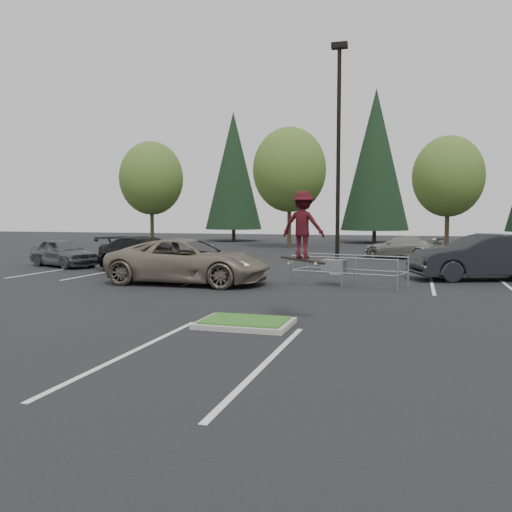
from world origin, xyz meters
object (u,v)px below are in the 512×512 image
(car_l_black, at_px, (145,255))
(decid_c, at_px, (448,179))
(car_l_tan, at_px, (189,261))
(car_r_charc, at_px, (483,257))
(skateboarder, at_px, (303,225))
(car_l_grey, at_px, (63,252))
(car_far_silver, at_px, (403,247))
(conif_b, at_px, (375,160))
(decid_a, at_px, (152,181))
(light_pole, at_px, (338,172))
(cart_corral, at_px, (337,266))
(decid_b, at_px, (289,173))
(conif_a, at_px, (233,171))

(car_l_black, bearing_deg, decid_c, -10.37)
(car_l_tan, distance_m, car_r_charc, 11.89)
(skateboarder, xyz_separation_m, car_l_grey, (-14.70, 10.50, -1.67))
(car_r_charc, bearing_deg, car_far_silver, 178.34)
(conif_b, bearing_deg, decid_a, -149.83)
(light_pole, height_order, car_far_silver, light_pole)
(cart_corral, relative_size, car_l_grey, 1.01)
(conif_b, bearing_deg, car_r_charc, -77.37)
(car_l_grey, bearing_deg, decid_c, -24.18)
(conif_b, distance_m, car_far_silver, 20.08)
(decid_a, relative_size, decid_b, 0.92)
(light_pole, xyz_separation_m, conif_b, (-0.50, 28.50, 3.29))
(decid_b, xyz_separation_m, skateboarder, (7.21, -29.53, -3.65))
(car_l_grey, relative_size, car_far_silver, 0.90)
(decid_a, height_order, car_l_grey, decid_a)
(car_r_charc, bearing_deg, decid_a, -146.61)
(conif_a, relative_size, car_l_grey, 3.05)
(car_l_grey, bearing_deg, decid_a, 36.24)
(conif_a, relative_size, car_far_silver, 2.74)
(car_r_charc, xyz_separation_m, car_far_silver, (-3.38, 10.50, -0.25))
(conif_b, distance_m, car_l_black, 32.28)
(decid_a, xyz_separation_m, car_r_charc, (24.51, -18.53, -4.64))
(cart_corral, relative_size, car_l_tan, 0.69)
(cart_corral, relative_size, car_l_black, 0.76)
(cart_corral, bearing_deg, car_far_silver, 94.93)
(decid_c, xyz_separation_m, car_l_grey, (-19.49, -18.33, -4.53))
(car_l_tan, bearing_deg, car_r_charc, -67.56)
(light_pole, height_order, decid_b, light_pole)
(decid_c, bearing_deg, conif_b, 119.32)
(decid_a, bearing_deg, decid_c, -0.48)
(car_r_charc, bearing_deg, skateboarder, -46.30)
(skateboarder, bearing_deg, decid_c, -89.52)
(skateboarder, relative_size, car_l_black, 0.32)
(conif_b, xyz_separation_m, car_l_tan, (-4.50, -33.50, -6.98))
(conif_b, distance_m, car_l_grey, 32.77)
(decid_a, relative_size, skateboarder, 4.92)
(light_pole, height_order, car_l_black, light_pole)
(conif_a, relative_size, car_l_black, 2.29)
(decid_a, bearing_deg, light_pole, -44.25)
(car_far_silver, bearing_deg, light_pole, 5.10)
(car_r_charc, bearing_deg, conif_a, -163.79)
(car_l_tan, bearing_deg, decid_c, -24.49)
(conif_a, bearing_deg, car_r_charc, -54.27)
(skateboarder, xyz_separation_m, car_r_charc, (5.30, 10.50, -1.46))
(conif_b, distance_m, cart_corral, 33.18)
(light_pole, relative_size, decid_a, 1.14)
(light_pole, distance_m, conif_a, 31.63)
(car_l_tan, bearing_deg, skateboarder, -136.28)
(decid_c, bearing_deg, light_pole, -107.11)
(decid_c, height_order, cart_corral, decid_c)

